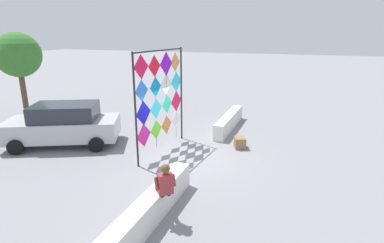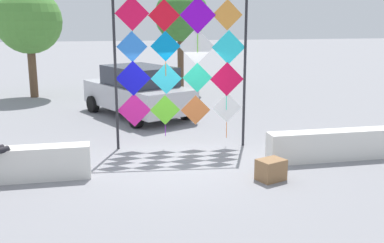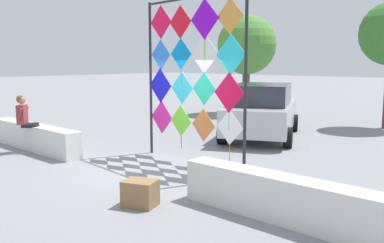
% 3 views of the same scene
% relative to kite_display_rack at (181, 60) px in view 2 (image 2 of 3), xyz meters
% --- Properties ---
extents(ground, '(120.00, 120.00, 0.00)m').
position_rel_kite_display_rack_xyz_m(ground, '(-0.29, -1.26, -2.31)').
color(ground, gray).
extents(plaza_ledge_right, '(4.13, 0.46, 0.72)m').
position_rel_kite_display_rack_xyz_m(plaza_ledge_right, '(3.81, -1.80, -1.95)').
color(plaza_ledge_right, silver).
rests_on(plaza_ledge_right, ground).
extents(kite_display_rack, '(3.37, 0.39, 3.98)m').
position_rel_kite_display_rack_xyz_m(kite_display_rack, '(0.00, 0.00, 0.00)').
color(kite_display_rack, '#232328').
rests_on(kite_display_rack, ground).
extents(parked_car, '(3.69, 4.88, 1.74)m').
position_rel_kite_display_rack_xyz_m(parked_car, '(-0.77, 4.17, -1.42)').
color(parked_car, '#B7B7BC').
rests_on(parked_car, ground).
extents(cardboard_box_large, '(0.67, 0.59, 0.45)m').
position_rel_kite_display_rack_xyz_m(cardboard_box_large, '(1.39, -2.84, -2.08)').
color(cardboard_box_large, olive).
rests_on(cardboard_box_large, ground).
extents(tree_broadleaf, '(2.74, 2.74, 4.60)m').
position_rel_kite_display_rack_xyz_m(tree_broadleaf, '(-4.75, 8.92, 0.88)').
color(tree_broadleaf, brown).
rests_on(tree_broadleaf, ground).
extents(tree_far_right, '(2.45, 2.31, 4.61)m').
position_rel_kite_display_rack_xyz_m(tree_far_right, '(1.76, 8.99, 1.12)').
color(tree_far_right, brown).
rests_on(tree_far_right, ground).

